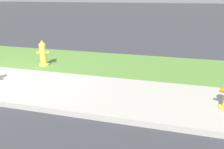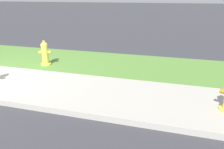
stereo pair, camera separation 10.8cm
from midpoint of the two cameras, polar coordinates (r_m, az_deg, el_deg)
The scene contains 2 objects.
grass_verge at distance 8.51m, azimuth -19.15°, elevation 4.42°, with size 18.00×2.57×0.01m, color #568438.
fire_hydrant_mid_block at distance 7.32m, azimuth -16.70°, elevation 5.33°, with size 0.39×0.37×0.80m.
Camera 2 is at (4.87, -4.38, 2.15)m, focal length 35.00 mm.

